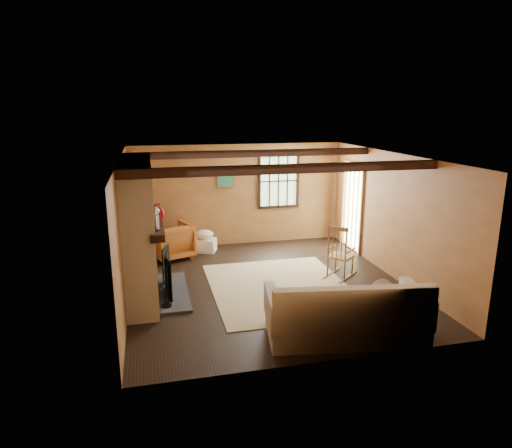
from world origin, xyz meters
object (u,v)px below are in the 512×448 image
object	(u,v)px
rocking_chair	(340,255)
armchair	(171,241)
fireplace	(141,236)
laundry_basket	(205,245)
sofa	(347,316)

from	to	relation	value
rocking_chair	armchair	xyz separation A→B (m)	(-3.13, 1.92, -0.06)
fireplace	rocking_chair	distance (m)	3.77
laundry_basket	armchair	xyz separation A→B (m)	(-0.77, -0.29, 0.24)
fireplace	sofa	bearing A→B (deg)	-38.04
fireplace	laundry_basket	size ratio (longest dim) A/B	4.80
sofa	laundry_basket	world-z (taller)	sofa
fireplace	armchair	distance (m)	2.21
laundry_basket	rocking_chair	bearing A→B (deg)	-43.17
armchair	laundry_basket	bearing A→B (deg)	179.73
fireplace	sofa	size ratio (longest dim) A/B	1.00
armchair	rocking_chair	bearing A→B (deg)	127.24
sofa	fireplace	bearing A→B (deg)	150.74
fireplace	sofa	world-z (taller)	fireplace
armchair	sofa	bearing A→B (deg)	96.82
fireplace	rocking_chair	bearing A→B (deg)	1.29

